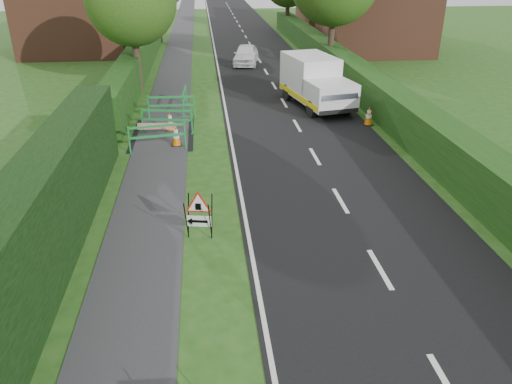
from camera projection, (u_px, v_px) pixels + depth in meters
ground at (278, 305)px, 10.25m from camera, size 120.00×120.00×0.00m
road_surface at (247, 39)px, 41.85m from camera, size 6.00×90.00×0.02m
footpath at (181, 40)px, 41.32m from camera, size 2.00×90.00×0.02m
hedge_west_near at (26, 322)px, 9.77m from camera, size 1.10×18.00×2.50m
hedge_west_far at (140, 75)px, 29.48m from camera, size 1.00×24.00×1.80m
hedge_east at (359, 96)px, 25.21m from camera, size 1.20×50.00×1.50m
house_west at (75, 10)px, 34.92m from camera, size 7.50×7.40×7.88m
house_east_a at (375, 10)px, 35.13m from camera, size 7.50×7.40×7.88m
tree_nw at (131, 0)px, 23.99m from camera, size 4.40×4.40×6.70m
triangle_sign at (197, 211)px, 12.30m from camera, size 0.88×0.88×1.10m
works_van at (315, 81)px, 23.03m from camera, size 2.80×5.14×2.22m
traffic_cone_0 at (369, 116)px, 20.75m from camera, size 0.38×0.38×0.79m
traffic_cone_1 at (345, 100)px, 22.94m from camera, size 0.38×0.38×0.79m
traffic_cone_2 at (330, 88)px, 25.04m from camera, size 0.38×0.38×0.79m
traffic_cone_3 at (176, 136)px, 18.52m from camera, size 0.38×0.38×0.79m
traffic_cone_4 at (170, 121)px, 20.12m from camera, size 0.38×0.38×0.79m
ped_barrier_0 at (157, 134)px, 17.97m from camera, size 2.09×0.67×1.00m
ped_barrier_1 at (167, 118)px, 19.73m from camera, size 2.09×0.69×1.00m
ped_barrier_2 at (172, 104)px, 21.58m from camera, size 2.07×0.41×1.00m
ped_barrier_3 at (185, 97)px, 22.57m from camera, size 0.44×2.07×1.00m
redwhite_plank at (158, 137)px, 19.54m from camera, size 1.50×0.16×0.25m
hatchback_car at (246, 55)px, 32.01m from camera, size 2.09×3.83×1.24m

